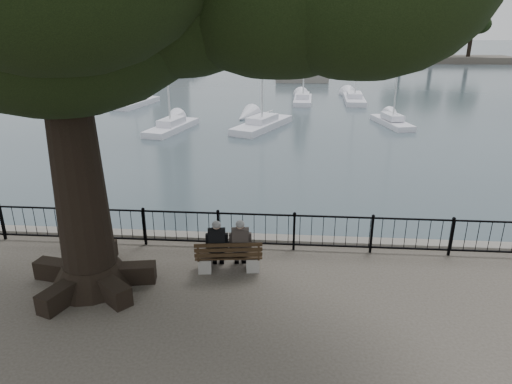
# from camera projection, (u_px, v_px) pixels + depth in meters

# --- Properties ---
(harbor) EXTENTS (260.00, 260.00, 1.20)m
(harbor) POSITION_uv_depth(u_px,v_px,m) (257.00, 256.00, 12.82)
(harbor) COLOR slate
(harbor) RESTS_ON ground
(railing) EXTENTS (22.06, 0.06, 1.00)m
(railing) POSITION_uv_depth(u_px,v_px,m) (256.00, 229.00, 11.98)
(railing) COLOR black
(railing) RESTS_ON ground
(bench) EXTENTS (1.64, 0.68, 0.84)m
(bench) POSITION_uv_depth(u_px,v_px,m) (229.00, 260.00, 10.97)
(bench) COLOR gray
(bench) RESTS_ON ground
(person_left) EXTENTS (0.42, 0.69, 1.34)m
(person_left) POSITION_uv_depth(u_px,v_px,m) (217.00, 246.00, 10.94)
(person_left) COLOR black
(person_left) RESTS_ON ground
(person_right) EXTENTS (0.42, 0.69, 1.34)m
(person_right) POSITION_uv_depth(u_px,v_px,m) (240.00, 246.00, 10.96)
(person_right) COLOR black
(person_right) RESTS_ON ground
(lion_monument) EXTENTS (6.26, 6.26, 9.17)m
(lion_monument) POSITION_uv_depth(u_px,v_px,m) (302.00, 61.00, 55.92)
(lion_monument) COLOR slate
(lion_monument) RESTS_ON ground
(sailboat_a) EXTENTS (2.68, 5.47, 10.40)m
(sailboat_a) POSITION_uv_depth(u_px,v_px,m) (172.00, 126.00, 29.97)
(sailboat_a) COLOR silver
(sailboat_a) RESTS_ON ground
(sailboat_b) EXTENTS (3.99, 6.26, 12.43)m
(sailboat_b) POSITION_uv_depth(u_px,v_px,m) (262.00, 123.00, 30.61)
(sailboat_b) COLOR silver
(sailboat_b) RESTS_ON ground
(sailboat_d) EXTENTS (2.33, 4.84, 8.29)m
(sailboat_d) POSITION_uv_depth(u_px,v_px,m) (392.00, 121.00, 31.58)
(sailboat_d) COLOR silver
(sailboat_d) RESTS_ON ground
(sailboat_e) EXTENTS (2.67, 5.96, 13.90)m
(sailboat_e) POSITION_uv_depth(u_px,v_px,m) (136.00, 101.00, 39.12)
(sailboat_e) COLOR silver
(sailboat_e) RESTS_ON ground
(sailboat_f) EXTENTS (1.76, 5.53, 11.62)m
(sailboat_f) POSITION_uv_depth(u_px,v_px,m) (303.00, 99.00, 40.71)
(sailboat_f) COLOR silver
(sailboat_f) RESTS_ON ground
(sailboat_g) EXTENTS (1.96, 6.11, 10.43)m
(sailboat_g) POSITION_uv_depth(u_px,v_px,m) (354.00, 99.00, 40.94)
(sailboat_g) COLOR silver
(sailboat_g) RESTS_ON ground
(far_shore) EXTENTS (30.00, 8.60, 9.18)m
(far_shore) POSITION_uv_depth(u_px,v_px,m) (432.00, 39.00, 81.22)
(far_shore) COLOR #423C34
(far_shore) RESTS_ON ground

